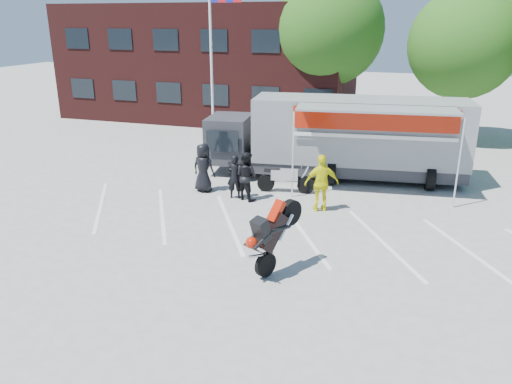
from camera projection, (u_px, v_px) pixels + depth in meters
The scene contains 13 objects.
ground at pixel (288, 244), 14.42m from camera, with size 100.00×100.00×0.00m, color #A6A6A1.
parking_bay_lines at pixel (296, 231), 15.32m from camera, with size 18.00×5.00×0.01m, color white.
office_building at pixel (210, 62), 32.35m from camera, with size 18.00×8.00×7.00m, color #411615.
flagpole at pixel (216, 43), 23.55m from camera, with size 1.61×0.12×8.00m.
tree_left at pixel (328, 30), 27.52m from camera, with size 6.12×6.12×8.64m.
tree_mid at pixel (464, 44), 24.77m from camera, with size 5.44×5.44×7.68m.
transporter_truck at pixel (344, 177), 20.47m from camera, with size 10.14×4.89×3.23m, color gray, non-canonical shape.
parked_motorcycle at pixel (286, 192), 18.73m from camera, with size 0.73×2.19×1.15m, color #B9B9BE, non-canonical shape.
stunt_bike_rider at pixel (284, 268), 13.06m from camera, with size 0.84×1.78×2.09m, color black, non-canonical shape.
spectator_leather_a at pixel (203, 168), 18.56m from camera, with size 0.89×0.58×1.83m, color black.
spectator_leather_b at pixel (235, 177), 17.88m from camera, with size 0.59×0.39×1.61m, color black.
spectator_leather_c at pixel (246, 176), 17.72m from camera, with size 0.85×0.66×1.75m, color black.
spectator_hivis at pixel (322, 183), 16.63m from camera, with size 1.15×0.48×1.96m, color #F9F40D.
Camera 1 is at (3.20, -12.75, 6.19)m, focal length 35.00 mm.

